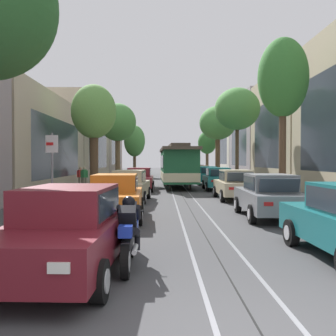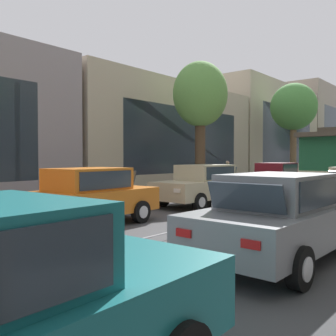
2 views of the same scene
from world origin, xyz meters
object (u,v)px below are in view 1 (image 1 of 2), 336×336
street_tree_kerb_right_fourth (218,124)px  street_tree_kerb_right_second (283,79)px  parked_car_maroon_near_left (68,230)px  parked_car_teal_fourth_right (218,179)px  street_tree_kerb_left_mid (118,123)px  parked_car_navy_far_right (196,171)px  street_tree_kerb_left_fourth (135,141)px  cable_car_trolley (178,166)px  parked_car_grey_second_right (269,196)px  parked_car_orange_second_left (115,196)px  parked_car_teal_fifth_right (207,175)px  parked_car_beige_mid_left (129,186)px  parked_car_brown_sixth_right (201,173)px  parked_car_beige_mid_right (235,185)px  motorcycle_with_rider (128,234)px  street_tree_kerb_left_second (94,114)px  pedestrian_on_right_pavement (84,176)px  pedestrian_on_left_pavement (81,176)px  parked_car_maroon_fourth_left (139,179)px  street_tree_kerb_right_far (207,143)px  street_tree_kerb_right_mid (237,109)px

street_tree_kerb_right_fourth → street_tree_kerb_right_second: bearing=-89.5°
parked_car_maroon_near_left → parked_car_teal_fourth_right: (5.63, 19.28, 0.00)m
parked_car_teal_fourth_right → street_tree_kerb_left_mid: bearing=134.4°
parked_car_navy_far_right → street_tree_kerb_left_fourth: (-7.69, 3.38, 3.78)m
street_tree_kerb_right_fourth → cable_car_trolley: 14.09m
parked_car_grey_second_right → parked_car_orange_second_left: bearing=-178.8°
parked_car_maroon_near_left → parked_car_teal_fifth_right: bearing=77.6°
parked_car_beige_mid_left → parked_car_grey_second_right: bearing=-45.5°
parked_car_navy_far_right → street_tree_kerb_right_second: street_tree_kerb_right_second is taller
parked_car_navy_far_right → street_tree_kerb_right_fourth: (1.95, -4.08, 5.31)m
cable_car_trolley → street_tree_kerb_left_mid: bearing=130.2°
parked_car_orange_second_left → parked_car_brown_sixth_right: 26.11m
street_tree_kerb_right_second → parked_car_navy_far_right: bearing=94.8°
street_tree_kerb_left_mid → parked_car_beige_mid_right: bearing=-61.5°
motorcycle_with_rider → parked_car_teal_fifth_right: bearing=79.8°
parked_car_beige_mid_left → street_tree_kerb_left_second: bearing=126.6°
parked_car_orange_second_left → pedestrian_on_right_pavement: size_ratio=2.69×
parked_car_navy_far_right → pedestrian_on_left_pavement: size_ratio=2.73×
street_tree_kerb_left_mid → parked_car_orange_second_left: bearing=-83.4°
pedestrian_on_left_pavement → pedestrian_on_right_pavement: (0.47, -0.87, 0.02)m
parked_car_orange_second_left → street_tree_kerb_left_second: street_tree_kerb_left_second is taller
parked_car_maroon_fourth_left → parked_car_beige_mid_right: size_ratio=1.00×
parked_car_orange_second_left → street_tree_kerb_right_fourth: street_tree_kerb_right_fourth is taller
street_tree_kerb_right_fourth → motorcycle_with_rider: bearing=-101.4°
street_tree_kerb_left_second → motorcycle_with_rider: size_ratio=3.31×
parked_car_orange_second_left → parked_car_teal_fifth_right: bearing=73.7°
motorcycle_with_rider → parked_car_navy_far_right: bearing=82.8°
street_tree_kerb_right_far → pedestrian_on_right_pavement: (-12.00, -23.56, -3.59)m
street_tree_kerb_right_mid → parked_car_maroon_near_left: bearing=-108.7°
parked_car_orange_second_left → street_tree_kerb_left_mid: bearing=96.6°
parked_car_brown_sixth_right → street_tree_kerb_left_mid: street_tree_kerb_left_mid is taller
parked_car_beige_mid_left → cable_car_trolley: bearing=72.5°
parked_car_teal_fourth_right → pedestrian_on_right_pavement: 9.85m
street_tree_kerb_right_mid → pedestrian_on_right_pavement: bearing=-171.8°
parked_car_beige_mid_right → cable_car_trolley: 8.90m
street_tree_kerb_right_second → pedestrian_on_right_pavement: size_ratio=5.13×
street_tree_kerb_right_fourth → motorcycle_with_rider: (-6.70, -33.31, -5.46)m
parked_car_beige_mid_right → street_tree_kerb_left_mid: 17.37m
street_tree_kerb_right_far → pedestrian_on_left_pavement: bearing=-118.8°
street_tree_kerb_left_mid → pedestrian_on_left_pavement: (-2.16, -5.75, -4.62)m
parked_car_beige_mid_left → pedestrian_on_left_pavement: 10.65m
parked_car_beige_mid_left → parked_car_grey_second_right: 7.89m
parked_car_teal_fourth_right → street_tree_kerb_right_mid: size_ratio=0.56×
parked_car_orange_second_left → street_tree_kerb_right_mid: bearing=64.9°
parked_car_beige_mid_left → street_tree_kerb_right_second: 9.64m
pedestrian_on_left_pavement → parked_car_brown_sixth_right: bearing=44.5°
motorcycle_with_rider → parked_car_beige_mid_right: bearing=70.0°
parked_car_beige_mid_right → parked_car_teal_fifth_right: bearing=90.2°
parked_car_teal_fourth_right → pedestrian_on_right_pavement: (-9.72, 1.59, 0.13)m
parked_car_grey_second_right → street_tree_kerb_right_mid: (2.09, 16.06, 5.33)m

